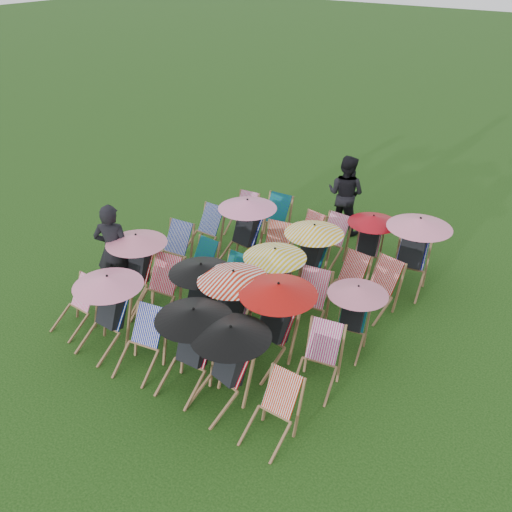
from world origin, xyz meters
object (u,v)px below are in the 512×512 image
Objects in this scene: deckchair_5 at (272,412)px; deckchair_29 at (412,252)px; deckchair_0 at (75,306)px; person_rear at (346,194)px; person_left at (113,251)px.

deckchair_29 is (-0.00, 4.67, 0.32)m from deckchair_5.
deckchair_0 is 4.14m from deckchair_5.
deckchair_5 is 6.49m from person_rear.
person_left reaches higher than deckchair_0.
person_rear is (-2.17, 6.10, 0.46)m from deckchair_5.
person_rear is at bearing 137.37° from deckchair_29.
person_left reaches higher than deckchair_5.
person_rear reaches higher than deckchair_29.
deckchair_0 is 0.97× the size of deckchair_5.
person_left is at bearing 164.48° from deckchair_5.
person_rear is (1.97, 6.01, 0.47)m from deckchair_0.
person_rear is at bearing 73.80° from deckchair_0.
deckchair_29 is 0.80× the size of person_rear.
deckchair_5 is 4.55m from person_left.
deckchair_29 reaches higher than deckchair_5.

